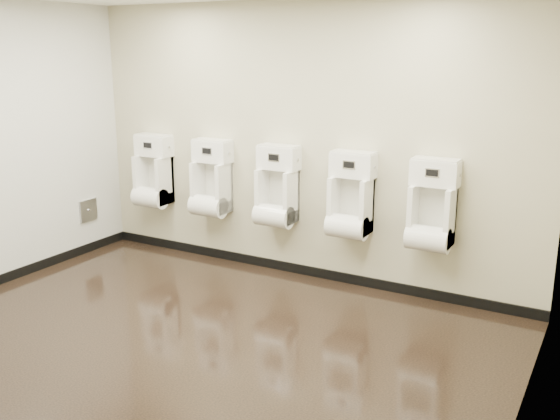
# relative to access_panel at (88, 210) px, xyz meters

# --- Properties ---
(ground) EXTENTS (5.00, 3.50, 0.00)m
(ground) POSITION_rel_access_panel_xyz_m (2.48, -1.20, -0.50)
(ground) COLOR black
(ground) RESTS_ON ground
(back_wall) EXTENTS (5.00, 0.02, 2.80)m
(back_wall) POSITION_rel_access_panel_xyz_m (2.48, 0.55, 0.90)
(back_wall) COLOR #BDB897
(back_wall) RESTS_ON ground
(right_wall) EXTENTS (0.02, 3.50, 2.80)m
(right_wall) POSITION_rel_access_panel_xyz_m (4.98, -1.20, 0.90)
(right_wall) COLOR #BDB897
(right_wall) RESTS_ON ground
(skirting_back) EXTENTS (5.00, 0.02, 0.10)m
(skirting_back) POSITION_rel_access_panel_xyz_m (2.48, 0.54, -0.45)
(skirting_back) COLOR black
(skirting_back) RESTS_ON ground
(skirting_left) EXTENTS (0.02, 3.50, 0.10)m
(skirting_left) POSITION_rel_access_panel_xyz_m (-0.01, -1.20, -0.45)
(skirting_left) COLOR black
(skirting_left) RESTS_ON ground
(access_panel) EXTENTS (0.04, 0.25, 0.25)m
(access_panel) POSITION_rel_access_panel_xyz_m (0.00, 0.00, 0.00)
(access_panel) COLOR #9E9EA3
(access_panel) RESTS_ON left_wall
(urinal_0) EXTENTS (0.44, 0.33, 0.82)m
(urinal_0) POSITION_rel_access_panel_xyz_m (0.65, 0.40, 0.39)
(urinal_0) COLOR white
(urinal_0) RESTS_ON back_wall
(urinal_1) EXTENTS (0.44, 0.33, 0.82)m
(urinal_1) POSITION_rel_access_panel_xyz_m (1.48, 0.40, 0.39)
(urinal_1) COLOR white
(urinal_1) RESTS_ON back_wall
(urinal_2) EXTENTS (0.44, 0.33, 0.82)m
(urinal_2) POSITION_rel_access_panel_xyz_m (2.30, 0.40, 0.39)
(urinal_2) COLOR white
(urinal_2) RESTS_ON back_wall
(urinal_3) EXTENTS (0.44, 0.33, 0.82)m
(urinal_3) POSITION_rel_access_panel_xyz_m (3.12, 0.40, 0.39)
(urinal_3) COLOR white
(urinal_3) RESTS_ON back_wall
(urinal_4) EXTENTS (0.44, 0.33, 0.82)m
(urinal_4) POSITION_rel_access_panel_xyz_m (3.92, 0.40, 0.39)
(urinal_4) COLOR white
(urinal_4) RESTS_ON back_wall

